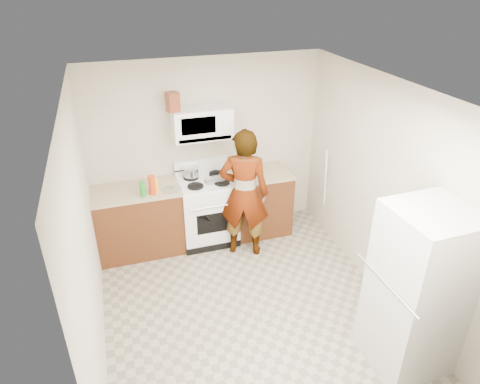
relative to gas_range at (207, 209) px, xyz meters
name	(u,v)px	position (x,y,z in m)	size (l,w,h in m)	color
floor	(248,305)	(0.10, -1.48, -0.49)	(3.60, 3.60, 0.00)	gray
back_wall	(207,149)	(0.10, 0.31, 0.76)	(3.20, 0.02, 2.50)	beige
right_wall	(382,191)	(1.69, -1.48, 0.76)	(0.02, 3.60, 2.50)	beige
cabinet_left	(139,222)	(-0.94, 0.01, -0.04)	(1.12, 0.62, 0.90)	#583014
counter_left	(135,191)	(-0.94, 0.01, 0.43)	(1.14, 0.64, 0.04)	tan
cabinet_right	(260,203)	(0.78, 0.01, -0.04)	(0.80, 0.62, 0.90)	#583014
counter_right	(260,173)	(0.78, 0.01, 0.43)	(0.82, 0.64, 0.04)	tan
gas_range	(207,209)	(0.00, 0.00, 0.00)	(0.76, 0.65, 1.13)	white
microwave	(202,123)	(0.00, 0.13, 1.21)	(0.76, 0.38, 0.40)	white
person	(244,194)	(0.39, -0.44, 0.40)	(0.64, 0.42, 1.77)	tan
fridge	(418,290)	(1.36, -2.64, 0.36)	(0.70, 0.70, 1.70)	silver
kettle	(251,164)	(0.67, 0.13, 0.54)	(0.15, 0.15, 0.18)	silver
jug	(173,102)	(-0.36, 0.08, 1.53)	(0.14, 0.14, 0.24)	maroon
saucepan	(191,172)	(-0.17, 0.15, 0.53)	(0.21, 0.21, 0.11)	#B4B5B9
tray	(214,180)	(0.09, -0.07, 0.47)	(0.25, 0.16, 0.05)	silver
bottle_spray	(152,185)	(-0.74, -0.19, 0.58)	(0.08, 0.08, 0.26)	red
bottle_hot_sauce	(156,186)	(-0.68, -0.14, 0.54)	(0.06, 0.06, 0.18)	gold
bottle_green_cap	(143,189)	(-0.86, -0.21, 0.55)	(0.06, 0.06, 0.21)	#1A9121
pot_lid	(171,189)	(-0.49, -0.12, 0.46)	(0.27, 0.27, 0.01)	silver
broom	(325,190)	(1.67, -0.26, 0.17)	(0.03, 0.03, 1.31)	white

